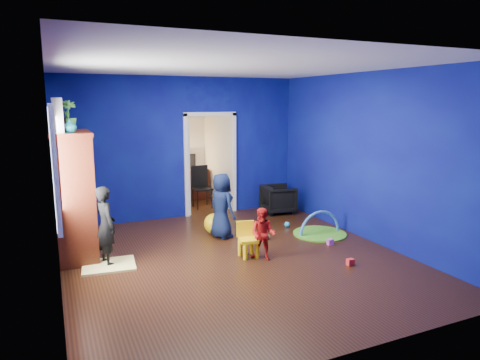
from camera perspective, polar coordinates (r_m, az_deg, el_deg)
name	(u,v)px	position (r m, az deg, el deg)	size (l,w,h in m)	color
floor	(236,259)	(6.72, -0.54, -10.50)	(5.00, 5.50, 0.01)	black
ceiling	(236,66)	(6.29, -0.59, 15.00)	(5.00, 5.50, 0.01)	white
wall_back	(183,148)	(8.91, -7.66, 4.24)	(5.00, 0.02, 2.90)	#0A0966
wall_front	(357,208)	(4.02, 15.32, -3.62)	(5.00, 0.02, 2.90)	#0A0966
wall_left	(53,179)	(5.83, -23.72, 0.17)	(0.02, 5.50, 2.90)	#0A0966
wall_right	(369,157)	(7.68, 16.83, 2.90)	(0.02, 5.50, 2.90)	#0A0966
alcove	(197,152)	(9.94, -5.75, 3.76)	(1.00, 1.75, 2.50)	silver
armchair	(278,199)	(9.36, 5.13, -2.54)	(0.64, 0.66, 0.60)	black
child_black	(106,226)	(6.64, -17.46, -5.84)	(0.43, 0.28, 1.19)	black
child_navy	(222,206)	(7.58, -2.46, -3.44)	(0.57, 0.37, 1.16)	#101A3B
toddler_red	(263,234)	(6.58, 3.08, -7.22)	(0.39, 0.31, 0.81)	red
vase	(70,126)	(6.60, -21.76, 6.74)	(0.19, 0.19, 0.20)	#0D5D6D
potted_plant	(67,115)	(7.11, -22.03, 8.01)	(0.26, 0.26, 0.46)	#39832F
tv_armoire	(74,195)	(7.04, -21.28, -1.92)	(0.58, 1.14, 1.96)	#3D180A
crt_tv	(76,193)	(7.03, -20.97, -1.58)	(0.46, 0.70, 0.54)	silver
yellow_blanket	(109,265)	(6.72, -17.08, -10.81)	(0.75, 0.60, 0.03)	#F2E07A
hopper_ball	(214,224)	(7.89, -3.45, -5.83)	(0.38, 0.38, 0.38)	yellow
kid_chair	(248,241)	(6.74, 1.14, -8.17)	(0.28, 0.28, 0.50)	yellow
play_mat	(320,234)	(8.02, 10.57, -7.04)	(0.97, 0.97, 0.03)	green
toy_arch	(320,233)	(8.02, 10.57, -6.99)	(0.86, 0.86, 0.05)	#3F8CD8
window_left	(53,167)	(6.16, -23.69, 1.62)	(0.03, 0.95, 1.55)	white
curtain	(62,181)	(6.75, -22.59, -0.18)	(0.14, 0.42, 2.40)	slate
doorway	(210,165)	(9.15, -3.99, 1.94)	(1.16, 0.10, 2.10)	white
study_desk	(190,184)	(10.67, -6.74, -0.55)	(0.88, 0.44, 0.75)	#3D140A
desk_monitor	(188,161)	(10.69, -7.00, 2.59)	(0.40, 0.05, 0.32)	black
desk_lamp	(177,162)	(10.56, -8.35, 2.34)	(0.14, 0.14, 0.14)	#FFD88C
folding_chair	(202,188)	(9.76, -5.06, -1.05)	(0.40, 0.40, 0.92)	black
book_shelf	(187,117)	(10.59, -7.11, 8.32)	(0.88, 0.24, 0.04)	white
toy_0	(350,262)	(6.66, 14.49, -10.55)	(0.10, 0.08, 0.10)	red
toy_1	(287,224)	(8.37, 6.30, -5.88)	(0.11, 0.11, 0.11)	#2498D0
toy_2	(267,236)	(7.61, 3.62, -7.52)	(0.11, 0.11, 0.11)	green
toy_3	(330,242)	(7.48, 11.94, -8.09)	(0.10, 0.08, 0.10)	#D34FCF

